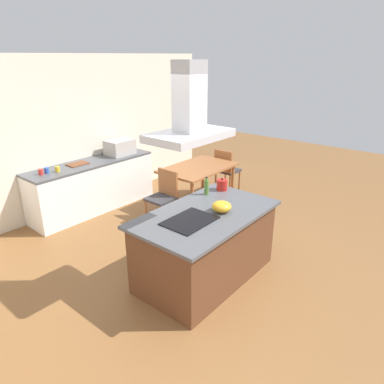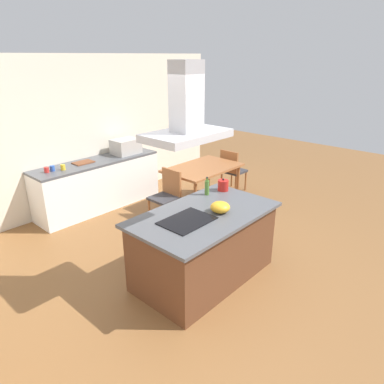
{
  "view_description": "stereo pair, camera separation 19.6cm",
  "coord_description": "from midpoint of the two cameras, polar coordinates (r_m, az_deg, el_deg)",
  "views": [
    {
      "loc": [
        -3.06,
        -2.31,
        2.67
      ],
      "look_at": [
        0.22,
        0.4,
        1.0
      ],
      "focal_mm": 32.74,
      "sensor_mm": 36.0,
      "label": 1
    },
    {
      "loc": [
        -2.93,
        -2.46,
        2.67
      ],
      "look_at": [
        0.22,
        0.4,
        1.0
      ],
      "focal_mm": 32.74,
      "sensor_mm": 36.0,
      "label": 2
    }
  ],
  "objects": [
    {
      "name": "ground",
      "position": [
        5.59,
        -8.96,
        -7.41
      ],
      "size": [
        16.0,
        16.0,
        0.0
      ],
      "primitive_type": "plane",
      "color": "brown"
    },
    {
      "name": "coffee_mug_yellow",
      "position": [
        6.12,
        -19.43,
        3.81
      ],
      "size": [
        0.08,
        0.08,
        0.09
      ],
      "primitive_type": "cylinder",
      "color": "gold",
      "rests_on": "back_counter"
    },
    {
      "name": "cooktop",
      "position": [
        4.01,
        0.6,
        -4.69
      ],
      "size": [
        0.6,
        0.44,
        0.01
      ],
      "primitive_type": "cube",
      "color": "black",
      "rests_on": "kitchen_island"
    },
    {
      "name": "cutting_board",
      "position": [
        6.43,
        -16.45,
        4.63
      ],
      "size": [
        0.34,
        0.24,
        0.02
      ],
      "primitive_type": "cube",
      "color": "brown",
      "rests_on": "back_counter"
    },
    {
      "name": "wall_back",
      "position": [
        6.52,
        -19.56,
        8.52
      ],
      "size": [
        7.2,
        0.1,
        2.7
      ],
      "primitive_type": "cube",
      "color": "beige",
      "rests_on": "ground"
    },
    {
      "name": "tea_kettle",
      "position": [
        4.91,
        6.25,
        1.1
      ],
      "size": [
        0.2,
        0.15,
        0.18
      ],
      "color": "#B21E19",
      "rests_on": "kitchen_island"
    },
    {
      "name": "coffee_mug_red",
      "position": [
        6.07,
        -21.77,
        3.36
      ],
      "size": [
        0.08,
        0.08,
        0.09
      ],
      "primitive_type": "cylinder",
      "color": "red",
      "rests_on": "back_counter"
    },
    {
      "name": "olive_oil_bottle",
      "position": [
        4.72,
        3.64,
        0.76
      ],
      "size": [
        0.06,
        0.06,
        0.25
      ],
      "color": "#47722D",
      "rests_on": "kitchen_island"
    },
    {
      "name": "dining_table",
      "position": [
        6.49,
        2.63,
        3.41
      ],
      "size": [
        1.4,
        0.9,
        0.75
      ],
      "color": "#995B33",
      "rests_on": "ground"
    },
    {
      "name": "chair_at_right_end",
      "position": [
        7.23,
        7.26,
        3.85
      ],
      "size": [
        0.42,
        0.42,
        0.89
      ],
      "color": "#333338",
      "rests_on": "ground"
    },
    {
      "name": "countertop_microwave",
      "position": [
        6.85,
        -9.91,
        7.33
      ],
      "size": [
        0.5,
        0.38,
        0.28
      ],
      "primitive_type": "cube",
      "color": "#B2AFAA",
      "rests_on": "back_counter"
    },
    {
      "name": "kitchen_island",
      "position": [
        4.43,
        3.24,
        -8.67
      ],
      "size": [
        1.83,
        1.07,
        0.9
      ],
      "color": "#59331E",
      "rests_on": "ground"
    },
    {
      "name": "chair_at_left_end",
      "position": [
        5.91,
        -3.09,
        -0.08
      ],
      "size": [
        0.42,
        0.42,
        0.89
      ],
      "color": "#333338",
      "rests_on": "ground"
    },
    {
      "name": "range_hood",
      "position": [
        3.64,
        0.68,
        12.46
      ],
      "size": [
        0.9,
        0.55,
        0.78
      ],
      "color": "#ADADB2"
    },
    {
      "name": "coffee_mug_blue",
      "position": [
        6.12,
        -20.94,
        3.62
      ],
      "size": [
        0.08,
        0.08,
        0.09
      ],
      "primitive_type": "cylinder",
      "color": "#2D56B2",
      "rests_on": "back_counter"
    },
    {
      "name": "back_counter",
      "position": [
        6.65,
        -14.1,
        1.24
      ],
      "size": [
        2.36,
        0.62,
        0.9
      ],
      "color": "white",
      "rests_on": "ground"
    },
    {
      "name": "mixing_bowl",
      "position": [
        4.23,
        5.94,
        -2.48
      ],
      "size": [
        0.24,
        0.24,
        0.13
      ],
      "primitive_type": "ellipsoid",
      "color": "gold",
      "rests_on": "kitchen_island"
    }
  ]
}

